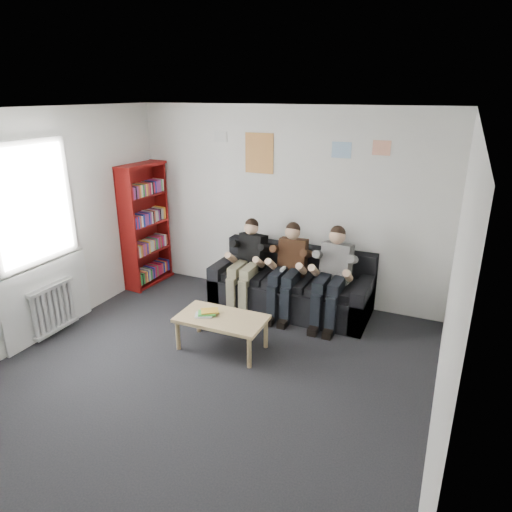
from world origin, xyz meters
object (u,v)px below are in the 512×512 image
Objects in this scene: coffee_table at (222,321)px; person_middle at (287,271)px; person_left at (247,264)px; person_right at (332,277)px; sofa at (292,288)px; bookshelf at (146,225)px.

person_middle is (0.37, 1.16, 0.27)m from coffee_table.
person_right is (1.20, -0.00, 0.01)m from person_left.
sofa is 1.72× the size of person_middle.
person_left is (1.76, -0.13, -0.31)m from bookshelf.
bookshelf reaches higher than coffee_table.
sofa is 2.44m from bookshelf.
sofa is at bearing 168.29° from person_right.
person_right is at bearing -5.10° from person_middle.
person_right reaches higher than person_left.
sofa is 1.40m from coffee_table.
person_right is at bearing 9.13° from person_left.
sofa is 0.38m from person_middle.
person_right reaches higher than coffee_table.
bookshelf is (-2.36, -0.06, 0.64)m from sofa.
person_middle reaches higher than sofa.
bookshelf is 1.79m from person_left.
bookshelf reaches higher than person_left.
sofa is at bearing 27.13° from person_left.
coffee_table is 0.83× the size of person_left.
person_left is 1.20m from person_right.
person_middle is at bearing 72.15° from coffee_table.
coffee_table is at bearing -27.92° from bookshelf.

